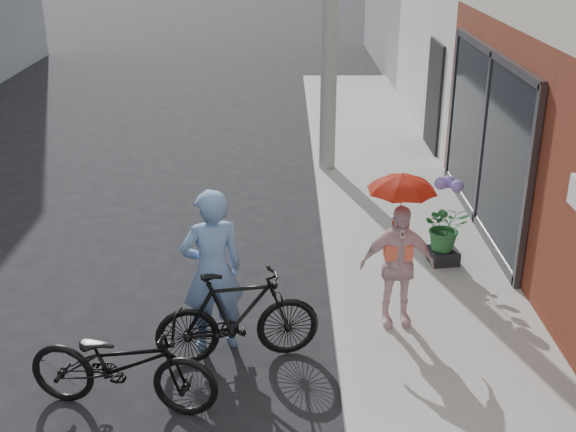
{
  "coord_description": "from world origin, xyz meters",
  "views": [
    {
      "loc": [
        0.34,
        -6.24,
        4.3
      ],
      "look_at": [
        0.38,
        1.4,
        1.1
      ],
      "focal_mm": 45.0,
      "sensor_mm": 36.0,
      "label": 1
    }
  ],
  "objects_px": {
    "bike_left": "(122,363)",
    "kimono_woman": "(397,265)",
    "bike_right": "(238,316)",
    "planter": "(443,256)",
    "officer": "(212,271)"
  },
  "relations": [
    {
      "from": "bike_left",
      "to": "kimono_woman",
      "type": "relative_size",
      "value": 1.31
    },
    {
      "from": "bike_right",
      "to": "planter",
      "type": "xyz_separation_m",
      "value": [
        2.54,
        2.02,
        -0.3
      ]
    },
    {
      "from": "bike_right",
      "to": "planter",
      "type": "height_order",
      "value": "bike_right"
    },
    {
      "from": "officer",
      "to": "kimono_woman",
      "type": "height_order",
      "value": "officer"
    },
    {
      "from": "bike_left",
      "to": "kimono_woman",
      "type": "xyz_separation_m",
      "value": [
        2.71,
        1.33,
        0.34
      ]
    },
    {
      "from": "bike_left",
      "to": "planter",
      "type": "height_order",
      "value": "bike_left"
    },
    {
      "from": "bike_right",
      "to": "kimono_woman",
      "type": "bearing_deg",
      "value": -82.87
    },
    {
      "from": "bike_right",
      "to": "bike_left",
      "type": "bearing_deg",
      "value": 116.98
    },
    {
      "from": "bike_right",
      "to": "planter",
      "type": "relative_size",
      "value": 4.85
    },
    {
      "from": "officer",
      "to": "bike_right",
      "type": "height_order",
      "value": "officer"
    },
    {
      "from": "planter",
      "to": "officer",
      "type": "bearing_deg",
      "value": -147.67
    },
    {
      "from": "bike_right",
      "to": "kimono_woman",
      "type": "height_order",
      "value": "kimono_woman"
    },
    {
      "from": "kimono_woman",
      "to": "planter",
      "type": "bearing_deg",
      "value": 55.71
    },
    {
      "from": "bike_right",
      "to": "planter",
      "type": "distance_m",
      "value": 3.26
    },
    {
      "from": "bike_left",
      "to": "planter",
      "type": "relative_size",
      "value": 5.2
    }
  ]
}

